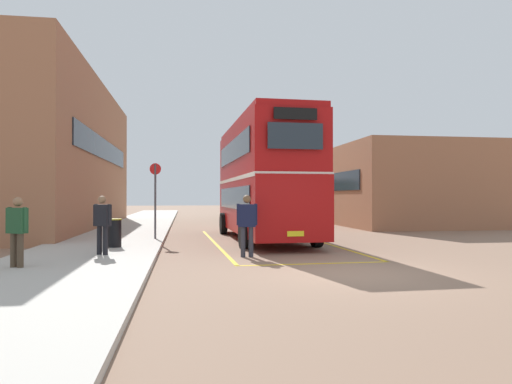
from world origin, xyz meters
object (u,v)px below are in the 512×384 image
object	(u,v)px
pedestrian_boarding	(247,221)
pedestrian_waiting_far	(17,227)
pedestrian_waiting_near	(102,221)
bus_stop_sign	(155,194)
double_decker_bus	(263,178)
single_deck_bus	(266,198)
litter_bin	(114,233)

from	to	relation	value
pedestrian_boarding	pedestrian_waiting_far	xyz separation A→B (m)	(-5.58, -2.07, -0.00)
pedestrian_waiting_near	bus_stop_sign	distance (m)	5.08
double_decker_bus	pedestrian_waiting_near	size ratio (longest dim) A/B	6.12
pedestrian_waiting_near	bus_stop_sign	size ratio (longest dim) A/B	0.56
pedestrian_waiting_far	bus_stop_sign	bearing A→B (deg)	69.16
pedestrian_waiting_near	double_decker_bus	bearing A→B (deg)	44.18
single_deck_bus	pedestrian_boarding	xyz separation A→B (m)	(-4.74, -23.69, -0.58)
double_decker_bus	pedestrian_boarding	size ratio (longest dim) A/B	5.57
double_decker_bus	pedestrian_waiting_far	xyz separation A→B (m)	(-6.96, -7.40, -1.46)
pedestrian_waiting_far	litter_bin	size ratio (longest dim) A/B	1.76
double_decker_bus	bus_stop_sign	world-z (taller)	double_decker_bus
single_deck_bus	pedestrian_waiting_far	bearing A→B (deg)	-111.83
single_deck_bus	bus_stop_sign	size ratio (longest dim) A/B	3.11
bus_stop_sign	double_decker_bus	bearing A→B (deg)	5.27
pedestrian_waiting_far	bus_stop_sign	xyz separation A→B (m)	(2.67, 7.00, 0.82)
double_decker_bus	single_deck_bus	xyz separation A→B (m)	(3.36, 18.35, -0.87)
single_deck_bus	pedestrian_boarding	distance (m)	24.16
pedestrian_waiting_near	litter_bin	size ratio (longest dim) A/B	1.80
litter_bin	bus_stop_sign	world-z (taller)	bus_stop_sign
pedestrian_boarding	pedestrian_waiting_near	size ratio (longest dim) A/B	1.10
pedestrian_waiting_far	litter_bin	xyz separation A→B (m)	(1.56, 4.09, -0.46)
single_deck_bus	pedestrian_waiting_near	distance (m)	25.22
pedestrian_boarding	bus_stop_sign	size ratio (longest dim) A/B	0.62
pedestrian_boarding	litter_bin	xyz separation A→B (m)	(-4.01, 2.02, -0.46)
double_decker_bus	pedestrian_waiting_far	distance (m)	10.26
pedestrian_waiting_near	pedestrian_waiting_far	world-z (taller)	pedestrian_waiting_near
single_deck_bus	pedestrian_waiting_near	size ratio (longest dim) A/B	5.50
single_deck_bus	pedestrian_boarding	size ratio (longest dim) A/B	5.01
litter_bin	pedestrian_waiting_near	bearing A→B (deg)	-91.21
pedestrian_boarding	bus_stop_sign	distance (m)	5.79
pedestrian_waiting_near	pedestrian_waiting_far	bearing A→B (deg)	-125.69
litter_bin	bus_stop_sign	xyz separation A→B (m)	(1.10, 2.91, 1.28)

